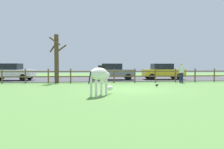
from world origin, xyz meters
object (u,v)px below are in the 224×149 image
(bare_tree, at_px, (57,58))
(visitor_near_fence, at_px, (181,72))
(parked_car_white, at_px, (11,72))
(parked_car_yellow, at_px, (163,71))
(crow_on_grass, at_px, (157,85))
(parked_car_grey, at_px, (113,72))
(zebra, at_px, (100,76))

(bare_tree, height_order, visitor_near_fence, bare_tree)
(bare_tree, xyz_separation_m, visitor_near_fence, (10.17, -0.63, -1.14))
(parked_car_white, distance_m, parked_car_yellow, 14.48)
(parked_car_white, height_order, parked_car_yellow, same)
(parked_car_yellow, xyz_separation_m, visitor_near_fence, (0.27, -3.60, 0.06))
(bare_tree, relative_size, parked_car_white, 0.95)
(bare_tree, bearing_deg, crow_on_grass, -28.68)
(parked_car_grey, bearing_deg, visitor_near_fence, -34.02)
(parked_car_grey, xyz_separation_m, visitor_near_fence, (5.26, -3.55, 0.06))
(zebra, distance_m, parked_car_yellow, 12.46)
(crow_on_grass, bearing_deg, parked_car_yellow, 67.21)
(bare_tree, distance_m, crow_on_grass, 8.24)
(parked_car_grey, distance_m, visitor_near_fence, 6.34)
(bare_tree, relative_size, parked_car_grey, 0.94)
(crow_on_grass, height_order, parked_car_grey, parked_car_grey)
(bare_tree, height_order, parked_car_grey, bare_tree)
(crow_on_grass, relative_size, visitor_near_fence, 0.13)
(visitor_near_fence, bearing_deg, parked_car_yellow, 94.35)
(bare_tree, distance_m, parked_car_white, 5.59)
(bare_tree, bearing_deg, parked_car_white, 147.04)
(zebra, distance_m, visitor_near_fence, 9.84)
(zebra, relative_size, crow_on_grass, 7.51)
(bare_tree, distance_m, parked_car_yellow, 10.40)
(bare_tree, distance_m, parked_car_grey, 5.84)
(parked_car_grey, xyz_separation_m, parked_car_yellow, (4.98, 0.05, 0.00))
(crow_on_grass, height_order, parked_car_white, parked_car_white)
(parked_car_grey, relative_size, parked_car_yellow, 1.03)
(bare_tree, bearing_deg, visitor_near_fence, -3.54)
(zebra, xyz_separation_m, parked_car_grey, (1.81, 10.40, -0.08))
(crow_on_grass, height_order, parked_car_yellow, parked_car_yellow)
(zebra, bearing_deg, crow_on_grass, 42.79)
(zebra, distance_m, parked_car_grey, 10.56)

